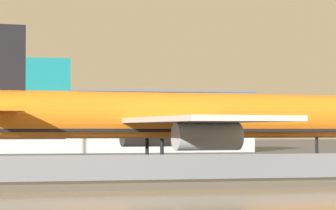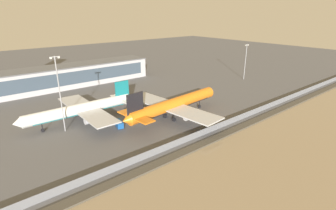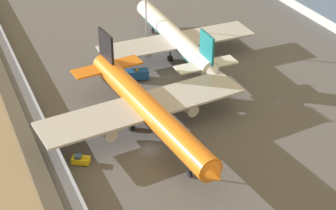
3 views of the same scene
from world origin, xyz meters
name	(u,v)px [view 3 (image 3 of 3)]	position (x,y,z in m)	size (l,w,h in m)	color
ground_plane	(150,149)	(0.00, 0.00, 0.00)	(500.00, 500.00, 0.00)	#565659
shoreline_seawall	(41,176)	(0.00, -20.50, 0.25)	(320.00, 3.00, 0.50)	#474238
perimeter_fence	(66,166)	(0.00, -16.00, 1.11)	(280.00, 0.10, 2.22)	slate
cargo_jet_orange	(147,108)	(-5.49, 1.73, 5.36)	(48.78, 42.14, 14.04)	orange
passenger_jet_white_teal	(175,37)	(-33.62, 20.49, 4.89)	(44.55, 38.07, 12.80)	white
baggage_tug	(81,160)	(-0.90, -13.04, 0.81)	(3.08, 3.56, 1.80)	yellow
ops_van	(138,74)	(-26.00, 7.75, 1.28)	(3.30, 5.55, 2.48)	#19519E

